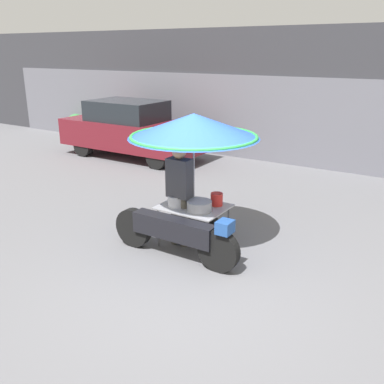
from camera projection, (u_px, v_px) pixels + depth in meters
name	position (u px, v px, depth m)	size (l,w,h in m)	color
ground_plane	(188.00, 281.00, 5.83)	(36.00, 36.00, 0.00)	slate
shopfront_building	(344.00, 97.00, 11.48)	(28.00, 2.06, 3.59)	#38383D
vendor_motorcycle_cart	(192.00, 144.00, 6.38)	(2.16, 1.98, 2.11)	black
vendor_person	(180.00, 190.00, 6.64)	(0.38, 0.22, 1.64)	#4C473D
parked_car	(132.00, 129.00, 12.33)	(4.36, 1.68, 1.62)	black
potted_plant	(76.00, 125.00, 15.23)	(0.67, 0.67, 0.84)	#2D2D33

